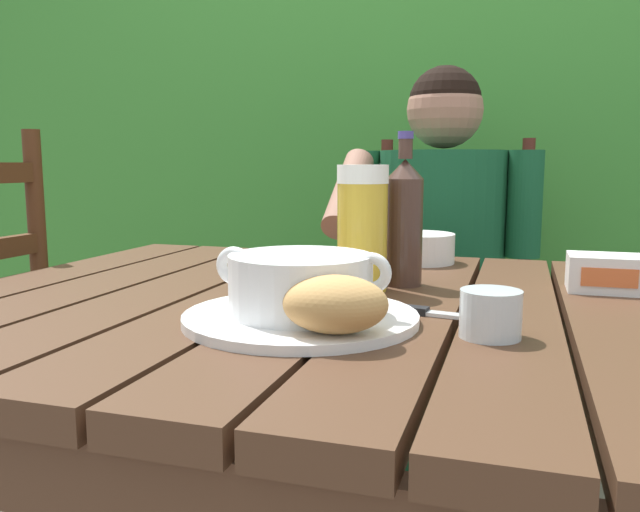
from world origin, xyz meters
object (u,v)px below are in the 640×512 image
Objects in this scene: table_knife at (426,312)px; butter_tub at (606,273)px; person_eating at (437,267)px; diner_bowl at (419,248)px; serving_plate at (301,317)px; beer_glass at (362,228)px; beer_bottle at (404,220)px; water_glass_small at (491,314)px; bread_roll at (335,304)px; soup_bowl at (301,282)px; chair_near_diner at (445,332)px.

butter_tub is at bearing 44.89° from table_knife.
person_eating reaches higher than diner_bowl.
table_knife is at bearing -84.18° from person_eating.
beer_glass is at bearing 83.63° from serving_plate.
beer_bottle is at bearing 74.34° from serving_plate.
person_eating is at bearing 100.74° from water_glass_small.
serving_plate is at bearing 130.60° from bread_roll.
beer_bottle reaches higher than bread_roll.
beer_glass is 0.39m from butter_tub.
water_glass_small is 0.12m from table_knife.
beer_glass is (0.02, 0.22, 0.09)m from serving_plate.
table_knife is (0.15, 0.08, -0.05)m from soup_bowl.
beer_glass reaches higher than bread_roll.
bread_roll is at bearing -49.40° from serving_plate.
bread_roll reaches higher than serving_plate.
person_eating is 0.67m from beer_glass.
serving_plate is at bearing -94.24° from person_eating.
bread_roll is at bearing -91.86° from beer_bottle.
beer_bottle reaches higher than water_glass_small.
beer_glass is 0.21m from table_knife.
water_glass_small is at bearing -0.61° from serving_plate.
soup_bowl is 0.54m from diner_bowl.
beer_bottle is at bearing -88.55° from person_eating.
diner_bowl is (-0.08, 0.45, 0.03)m from table_knife.
butter_tub is 0.80× the size of diner_bowl.
person_eating is at bearing 95.82° from table_knife.
bread_roll is at bearing -89.81° from person_eating.
chair_near_diner is 0.87m from butter_tub.
chair_near_diner is 0.88m from beer_bottle.
chair_near_diner reaches higher than soup_bowl.
soup_bowl is 0.17m from table_knife.
beer_bottle is at bearing 117.82° from water_glass_small.
beer_glass reaches higher than butter_tub.
serving_plate is 2.24× the size of bread_roll.
bread_roll is 0.68× the size of beer_glass.
person_eating is 0.35m from diner_bowl.
beer_glass is (0.02, 0.22, 0.05)m from soup_bowl.
serving_plate is 1.51× the size of beer_glass.
soup_bowl is at bearing 130.60° from bread_roll.
butter_tub is (0.33, -0.54, 0.09)m from person_eating.
diner_bowl is at bearing 82.78° from soup_bowl.
beer_bottle is at bearing 48.17° from beer_glass.
diner_bowl reaches higher than water_glass_small.
person_eating is (-0.00, -0.20, 0.22)m from chair_near_diner.
table_knife is (-0.09, 0.09, -0.02)m from water_glass_small.
water_glass_small is at bearing -81.40° from chair_near_diner.
water_glass_small is 0.62× the size of butter_tub.
diner_bowl is (0.04, 0.31, -0.07)m from beer_glass.
diner_bowl is (-0.16, 0.54, 0.00)m from water_glass_small.
beer_glass is at bearing 130.97° from table_knife.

